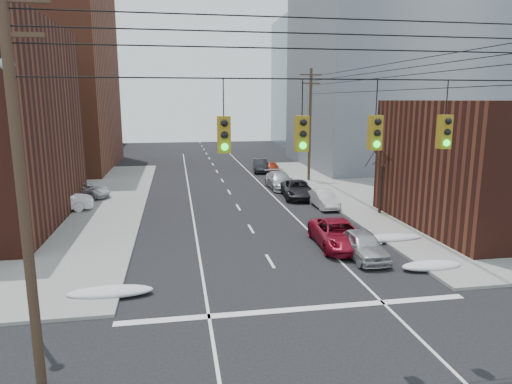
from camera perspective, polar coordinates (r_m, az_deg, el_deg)
name	(u,v)px	position (r m, az deg, el deg)	size (l,w,h in m)	color
building_brick_far	(47,112)	(86.25, -24.71, 9.07)	(22.00, 18.00, 12.00)	#441D14
building_office	(395,62)	(59.87, 16.97, 15.25)	(22.00, 20.00, 25.00)	gray
building_glass	(337,83)	(84.51, 10.04, 13.29)	(20.00, 18.00, 22.00)	gray
utility_pole_left	(21,188)	(13.32, -27.26, 0.44)	(2.20, 0.28, 11.00)	#473323
utility_pole_far	(310,123)	(45.46, 6.76, 8.53)	(2.20, 0.28, 11.00)	#473323
traffic_signals	(339,131)	(13.32, 10.35, 7.53)	(17.00, 0.42, 2.02)	black
street_light	(19,179)	(16.48, -27.49, 1.44)	(0.44, 0.44, 9.32)	gray
bare_tree	(381,183)	(33.18, 15.34, 1.12)	(2.09, 2.20, 4.93)	black
snow_nw	(110,292)	(20.29, -17.74, -11.80)	(3.50, 1.08, 0.42)	silver
snow_ne	(431,266)	(23.74, 21.06, -8.59)	(3.00, 1.08, 0.42)	silver
snow_east_far	(389,238)	(27.48, 16.27, -5.57)	(4.00, 1.08, 0.42)	silver
red_pickup	(338,234)	(25.81, 10.24, -5.19)	(2.41, 5.22, 1.45)	maroon
parked_car_a	(363,245)	(24.25, 13.20, -6.45)	(1.67, 4.15, 1.41)	#B3B3B8
parked_car_b	(324,199)	(34.93, 8.48, -0.89)	(1.37, 3.92, 1.29)	silver
parked_car_c	(297,189)	(38.10, 5.20, 0.33)	(2.39, 5.17, 1.44)	black
parked_car_d	(280,180)	(42.01, 3.00, 1.45)	(2.10, 5.17, 1.50)	#B0B1B5
parked_car_e	(272,167)	(51.28, 2.00, 3.11)	(1.44, 3.57, 1.22)	maroon
parked_car_f	(260,166)	(51.69, 0.52, 3.32)	(1.53, 4.38, 1.44)	black
lot_car_a	(59,201)	(35.71, -23.43, -1.00)	(1.63, 4.67, 1.54)	white
lot_car_b	(83,191)	(39.79, -20.83, 0.17)	(2.05, 4.45, 1.24)	silver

